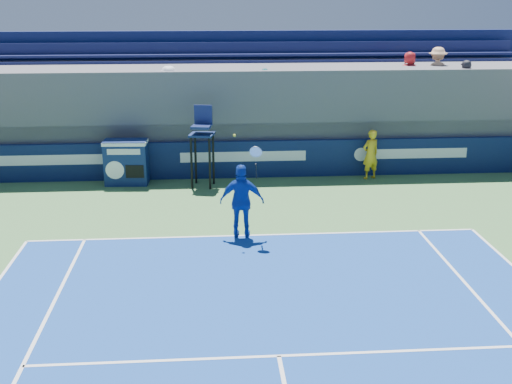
{
  "coord_description": "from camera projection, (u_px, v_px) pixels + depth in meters",
  "views": [
    {
      "loc": [
        -1.05,
        -2.77,
        5.72
      ],
      "look_at": [
        0.0,
        11.5,
        1.25
      ],
      "focal_mm": 45.0,
      "sensor_mm": 36.0,
      "label": 1
    }
  ],
  "objects": [
    {
      "name": "tennis_player",
      "position": [
        242.0,
        201.0,
        15.39
      ],
      "size": [
        1.1,
        0.56,
        2.57
      ],
      "color": "#1439A2",
      "rests_on": "apron"
    },
    {
      "name": "umpire_chair",
      "position": [
        202.0,
        138.0,
        19.31
      ],
      "size": [
        0.83,
        0.83,
        2.48
      ],
      "color": "black",
      "rests_on": "ground"
    },
    {
      "name": "ball_person",
      "position": [
        371.0,
        154.0,
        20.31
      ],
      "size": [
        0.68,
        0.57,
        1.59
      ],
      "primitive_type": "imported",
      "rotation": [
        0.0,
        0.0,
        3.53
      ],
      "color": "gold",
      "rests_on": "apron"
    },
    {
      "name": "stadium_seating",
      "position": [
        240.0,
        110.0,
        22.1
      ],
      "size": [
        21.0,
        4.05,
        4.4
      ],
      "color": "#505055",
      "rests_on": "ground"
    },
    {
      "name": "match_clock",
      "position": [
        126.0,
        161.0,
        19.77
      ],
      "size": [
        1.36,
        0.79,
        1.4
      ],
      "color": "#102051",
      "rests_on": "ground"
    },
    {
      "name": "back_hoarding",
      "position": [
        243.0,
        159.0,
        20.52
      ],
      "size": [
        20.4,
        0.21,
        1.2
      ],
      "color": "#0B1842",
      "rests_on": "ground"
    }
  ]
}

